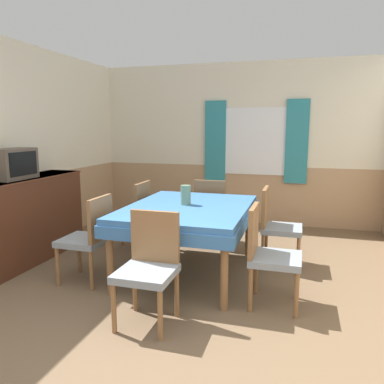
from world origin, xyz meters
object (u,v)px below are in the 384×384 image
object	(u,v)px
dining_table	(188,215)
chair_head_near	(149,264)
chair_head_window	(212,209)
chair_right_far	(276,224)
tv	(13,164)
sideboard	(30,218)
chair_right_near	(268,252)
chair_left_far	(133,214)
chair_left_near	(90,236)
vase	(186,195)

from	to	relation	value
dining_table	chair_head_near	size ratio (longest dim) A/B	1.86
chair_head_window	chair_head_near	world-z (taller)	same
chair_right_far	tv	distance (m)	3.03
dining_table	sideboard	distance (m)	1.95
chair_right_near	chair_right_far	world-z (taller)	same
chair_head_window	chair_head_near	bearing A→B (deg)	-90.00
sideboard	chair_right_near	bearing A→B (deg)	-8.04
chair_left_far	chair_left_near	size ratio (longest dim) A/B	1.00
chair_right_near	chair_left_near	bearing A→B (deg)	-90.00
chair_left_far	vase	distance (m)	1.03
chair_left_far	vase	size ratio (longest dim) A/B	4.25
dining_table	chair_left_far	bearing A→B (deg)	149.88
chair_left_far	tv	size ratio (longest dim) A/B	1.76
chair_right_far	chair_head_window	bearing A→B (deg)	-122.33
chair_head_near	chair_left_far	world-z (taller)	same
chair_left_near	chair_head_near	bearing A→B (deg)	-122.33
dining_table	chair_head_window	world-z (taller)	chair_head_window
chair_head_window	chair_right_far	size ratio (longest dim) A/B	1.00
chair_left_near	chair_right_far	distance (m)	2.06
chair_head_near	tv	bearing A→B (deg)	-21.54
chair_head_window	chair_right_near	bearing A→B (deg)	-60.85
chair_right_near	chair_head_near	xyz separation A→B (m)	(-0.89, -0.56, 0.00)
dining_table	chair_left_far	world-z (taller)	chair_left_far
chair_left_far	chair_left_near	bearing A→B (deg)	-180.00
chair_head_near	chair_left_near	bearing A→B (deg)	-32.33
dining_table	chair_right_far	xyz separation A→B (m)	(0.89, 0.52, -0.16)
dining_table	chair_head_window	bearing A→B (deg)	90.00
chair_right_far	tv	size ratio (longest dim) A/B	1.76
chair_right_far	chair_left_near	bearing A→B (deg)	-59.88
chair_head_window	sideboard	distance (m)	2.28
chair_head_window	chair_right_near	world-z (taller)	same
chair_head_window	vase	world-z (taller)	vase
chair_left_near	tv	size ratio (longest dim) A/B	1.76
chair_right_near	chair_left_near	xyz separation A→B (m)	(-1.78, 0.00, 0.00)
chair_right_near	chair_left_near	distance (m)	1.78
chair_left_near	vase	xyz separation A→B (m)	(0.84, 0.57, 0.37)
dining_table	chair_right_near	distance (m)	1.04
chair_head_near	tv	world-z (taller)	tv
chair_left_near	sideboard	bearing A→B (deg)	69.22
vase	dining_table	bearing A→B (deg)	-48.30
chair_left_near	vase	size ratio (longest dim) A/B	4.25
chair_right_near	tv	bearing A→B (deg)	-94.12
tv	sideboard	bearing A→B (deg)	90.09
chair_left_far	sideboard	size ratio (longest dim) A/B	0.58
chair_head_near	dining_table	bearing A→B (deg)	-90.00
chair_left_far	chair_right_far	bearing A→B (deg)	-90.00
chair_left_near	vase	world-z (taller)	vase
chair_right_far	dining_table	bearing A→B (deg)	-59.88
chair_head_near	sideboard	world-z (taller)	sideboard
dining_table	vase	xyz separation A→B (m)	(-0.05, 0.05, 0.21)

